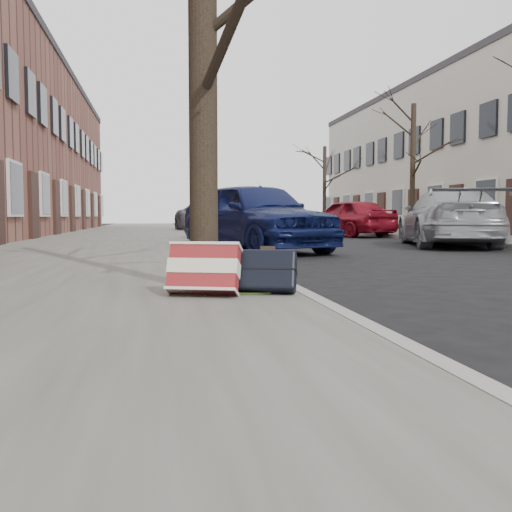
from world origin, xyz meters
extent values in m
plane|color=black|center=(0.00, 0.00, 0.00)|extent=(120.00, 120.00, 0.00)
cube|color=slate|center=(-3.70, 15.00, 0.06)|extent=(5.00, 70.00, 0.12)
cube|color=slate|center=(7.80, 15.00, 0.06)|extent=(4.00, 70.00, 0.12)
cube|color=black|center=(-2.00, 1.20, 0.13)|extent=(0.85, 0.85, 0.02)
cube|color=maroon|center=(-2.15, 0.78, 0.34)|extent=(0.65, 0.49, 0.45)
cube|color=black|center=(-1.60, 0.82, 0.32)|extent=(0.58, 0.44, 0.40)
imported|color=#0F1747|center=(-0.35, 8.61, 0.79)|extent=(3.34, 5.00, 1.58)
imported|color=#9B9DA2|center=(-0.20, 12.58, 0.71)|extent=(2.73, 4.57, 1.42)
imported|color=#333438|center=(-0.13, 23.39, 0.73)|extent=(3.10, 5.54, 1.46)
imported|color=#929499|center=(4.97, 9.85, 0.73)|extent=(3.42, 5.42, 1.46)
imported|color=maroon|center=(4.78, 17.18, 0.73)|extent=(3.04, 4.59, 1.45)
cylinder|color=black|center=(7.20, 16.72, 2.60)|extent=(0.20, 0.20, 4.96)
cylinder|color=black|center=(7.20, 28.40, 2.49)|extent=(0.21, 0.21, 4.74)
camera|label=1|loc=(-2.53, -3.98, 0.79)|focal=40.00mm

